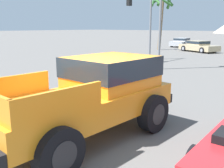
% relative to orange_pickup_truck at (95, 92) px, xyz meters
% --- Properties ---
extents(ground_plane, '(320.00, 320.00, 0.00)m').
position_rel_orange_pickup_truck_xyz_m(ground_plane, '(0.14, -0.12, -1.10)').
color(ground_plane, '#5B5956').
extents(orange_pickup_truck, '(2.38, 5.06, 1.92)m').
position_rel_orange_pickup_truck_xyz_m(orange_pickup_truck, '(0.00, 0.00, 0.00)').
color(orange_pickup_truck, orange).
rests_on(orange_pickup_truck, ground_plane).
extents(parked_car_tan, '(4.72, 3.27, 1.18)m').
position_rel_orange_pickup_truck_xyz_m(parked_car_tan, '(-7.40, 23.00, -0.50)').
color(parked_car_tan, tan).
rests_on(parked_car_tan, ground_plane).
extents(parked_car_silver, '(2.25, 4.69, 1.16)m').
position_rel_orange_pickup_truck_xyz_m(parked_car_silver, '(-12.28, 28.75, -0.50)').
color(parked_car_silver, '#B7BABF').
rests_on(parked_car_silver, ground_plane).
extents(traffic_light_crosswalk, '(0.38, 3.29, 5.33)m').
position_rel_orange_pickup_truck_xyz_m(traffic_light_crosswalk, '(-7.64, 12.63, 2.62)').
color(traffic_light_crosswalk, slate).
rests_on(traffic_light_crosswalk, ground_plane).
extents(palm_tree_tall, '(2.77, 3.01, 6.21)m').
position_rel_orange_pickup_truck_xyz_m(palm_tree_tall, '(-11.85, 22.47, 3.57)').
color(palm_tree_tall, brown).
rests_on(palm_tree_tall, ground_plane).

